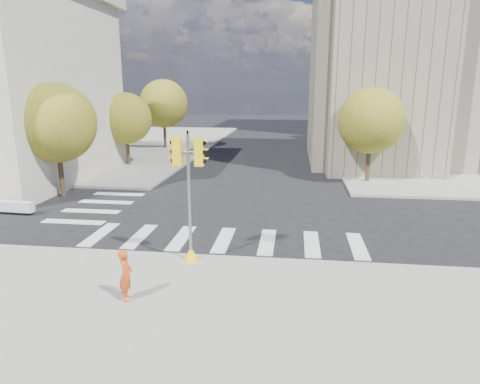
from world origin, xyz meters
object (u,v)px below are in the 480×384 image
lamp_near (369,109)px  traffic_signal (190,208)px  photographer (126,275)px  lamp_far (347,103)px

lamp_near → traffic_signal: bearing=-115.4°
lamp_near → traffic_signal: (-8.84, -18.60, -2.48)m
lamp_near → photographer: (-9.99, -21.67, -3.67)m
photographer → traffic_signal: bearing=-33.3°
lamp_far → traffic_signal: bearing=-105.2°
photographer → lamp_far: bearing=-28.5°
lamp_near → photographer: size_ratio=5.31×
lamp_near → lamp_far: (0.00, 14.00, 0.00)m
lamp_far → lamp_near: bearing=-90.0°
traffic_signal → lamp_far: bearing=76.9°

